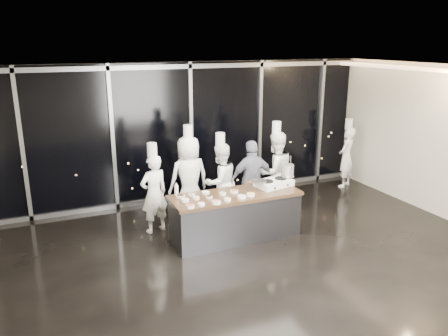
# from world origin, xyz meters

# --- Properties ---
(ground) EXTENTS (9.00, 9.00, 0.00)m
(ground) POSITION_xyz_m (0.00, 0.00, 0.00)
(ground) COLOR black
(ground) RESTS_ON ground
(room_shell) EXTENTS (9.02, 7.02, 3.21)m
(room_shell) POSITION_xyz_m (0.18, 0.00, 2.25)
(room_shell) COLOR beige
(room_shell) RESTS_ON ground
(window_wall) EXTENTS (8.90, 0.11, 3.20)m
(window_wall) POSITION_xyz_m (0.00, 3.43, 1.60)
(window_wall) COLOR black
(window_wall) RESTS_ON ground
(demo_counter) EXTENTS (2.46, 0.86, 0.90)m
(demo_counter) POSITION_xyz_m (0.00, 0.90, 0.45)
(demo_counter) COLOR #3A3A3F
(demo_counter) RESTS_ON ground
(stove) EXTENTS (0.77, 0.56, 0.14)m
(stove) POSITION_xyz_m (0.88, 1.01, 0.96)
(stove) COLOR white
(stove) RESTS_ON demo_counter
(frying_pan) EXTENTS (0.46, 0.30, 0.04)m
(frying_pan) POSITION_xyz_m (0.52, 0.96, 1.06)
(frying_pan) COLOR gray
(frying_pan) RESTS_ON stove
(stock_pot) EXTENTS (0.29, 0.29, 0.25)m
(stock_pot) POSITION_xyz_m (1.21, 1.06, 1.16)
(stock_pot) COLOR #B2B2B4
(stock_pot) RESTS_ON stove
(prep_bowls) EXTENTS (1.38, 0.70, 0.05)m
(prep_bowls) POSITION_xyz_m (-0.49, 0.82, 0.93)
(prep_bowls) COLOR white
(prep_bowls) RESTS_ON demo_counter
(squeeze_bottle) EXTENTS (0.07, 0.07, 0.26)m
(squeeze_bottle) POSITION_xyz_m (-1.04, 1.24, 1.02)
(squeeze_bottle) COLOR white
(squeeze_bottle) RESTS_ON demo_counter
(chef_far_left) EXTENTS (0.65, 0.52, 1.80)m
(chef_far_left) POSITION_xyz_m (-1.33, 1.82, 0.81)
(chef_far_left) COLOR white
(chef_far_left) RESTS_ON ground
(chef_left) EXTENTS (0.93, 0.67, 2.01)m
(chef_left) POSITION_xyz_m (-0.48, 2.20, 0.90)
(chef_left) COLOR white
(chef_left) RESTS_ON ground
(chef_center) EXTENTS (0.93, 0.80, 1.86)m
(chef_center) POSITION_xyz_m (0.11, 1.91, 0.82)
(chef_center) COLOR white
(chef_center) RESTS_ON ground
(guest) EXTENTS (1.00, 0.44, 1.68)m
(guest) POSITION_xyz_m (0.75, 1.71, 0.84)
(guest) COLOR #141B37
(guest) RESTS_ON ground
(chef_right) EXTENTS (0.92, 0.75, 2.01)m
(chef_right) POSITION_xyz_m (1.39, 1.86, 0.90)
(chef_right) COLOR white
(chef_right) RESTS_ON ground
(chef_side) EXTENTS (0.68, 0.61, 1.78)m
(chef_side) POSITION_xyz_m (3.91, 2.62, 0.80)
(chef_side) COLOR white
(chef_side) RESTS_ON ground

